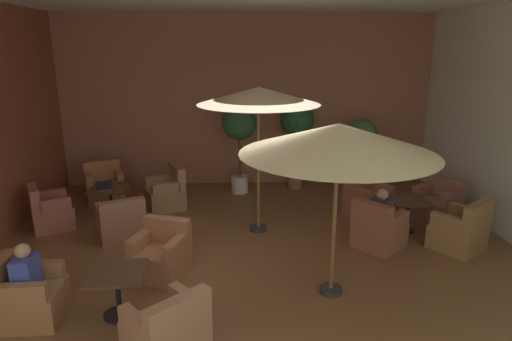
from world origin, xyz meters
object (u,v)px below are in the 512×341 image
armchair_front_right_north (378,229)px  patron_by_window (25,270)px  armchair_mid_center_east (161,255)px  armchair_mid_center_south (26,298)px  patron_blue_shirt (381,208)px  open_laptop (104,187)px  cafe_table_front_left (110,193)px  armchair_front_right_south (438,204)px  armchair_front_left_west (104,186)px  armchair_front_left_north (50,212)px  patio_umbrella_center_beige (338,139)px  armchair_front_left_east (121,222)px  cafe_table_mid_center (117,283)px  armchair_front_right_east (461,231)px  patio_umbrella_tall_red (259,97)px  cafe_table_front_right (408,206)px  armchair_front_left_south (167,193)px  armchair_front_right_west (367,200)px  potted_tree_mid_left (361,145)px  potted_tree_left_corner (239,130)px  potted_tree_mid_right (297,125)px  armchair_mid_center_north (167,333)px  iced_drink_cup (105,185)px

armchair_front_right_north → patron_by_window: (-5.14, -1.84, 0.38)m
armchair_mid_center_east → armchair_mid_center_south: bearing=-144.1°
patron_blue_shirt → open_laptop: size_ratio=1.72×
cafe_table_front_left → armchair_front_right_south: armchair_front_right_south is taller
armchair_front_left_west → open_laptop: 1.33m
armchair_front_left_north → patio_umbrella_center_beige: 5.88m
armchair_front_left_east → cafe_table_mid_center: armchair_front_left_east is taller
armchair_front_right_east → patio_umbrella_center_beige: size_ratio=0.42×
armchair_front_right_north → armchair_front_right_east: armchair_front_right_east is taller
armchair_front_left_north → armchair_front_left_west: bearing=70.0°
patio_umbrella_tall_red → armchair_front_right_east: bearing=-16.3°
cafe_table_front_right → open_laptop: (-5.88, 0.92, 0.18)m
armchair_front_left_north → open_laptop: armchair_front_left_north is taller
armchair_front_left_south → armchair_mid_center_east: armchair_front_left_south is taller
cafe_table_front_left → armchair_front_right_north: (5.03, -1.74, -0.18)m
armchair_front_right_west → potted_tree_mid_left: 1.54m
armchair_front_left_east → potted_tree_left_corner: bearing=48.4°
armchair_front_left_east → patio_umbrella_center_beige: patio_umbrella_center_beige is taller
armchair_front_left_north → armchair_front_right_east: 7.57m
patio_umbrella_center_beige → potted_tree_mid_right: 4.91m
cafe_table_front_left → armchair_front_left_south: (1.07, 0.46, -0.17)m
armchair_front_left_east → potted_tree_left_corner: potted_tree_left_corner is taller
potted_tree_left_corner → armchair_front_left_north: bearing=-151.7°
armchair_front_left_east → armchair_mid_center_north: size_ratio=0.97×
armchair_mid_center_south → potted_tree_mid_right: (4.22, 5.28, 1.25)m
cafe_table_front_right → armchair_front_right_north: 1.04m
armchair_front_left_south → potted_tree_mid_left: size_ratio=0.55×
armchair_front_left_west → armchair_front_right_north: 6.14m
armchair_mid_center_north → patron_blue_shirt: (3.31, 2.71, 0.39)m
armchair_front_left_east → armchair_mid_center_south: bearing=-103.5°
armchair_front_right_north → patron_blue_shirt: 0.38m
armchair_front_right_south → potted_tree_left_corner: 4.59m
armchair_front_right_east → armchair_front_left_north: bearing=169.9°
armchair_front_right_west → iced_drink_cup: (-5.41, 0.18, 0.38)m
armchair_front_right_north → armchair_front_right_south: size_ratio=1.00×
armchair_front_left_north → armchair_front_right_east: size_ratio=0.88×
armchair_mid_center_north → patron_by_window: bearing=155.8°
armchair_front_left_east → armchair_front_right_west: size_ratio=0.98×
armchair_front_left_north → cafe_table_front_right: (6.83, -0.52, 0.17)m
cafe_table_front_left → armchair_front_left_south: 1.18m
armchair_mid_center_south → patio_umbrella_tall_red: (3.14, 2.71, 2.23)m
armchair_front_left_east → armchair_mid_center_east: 1.68m
armchair_mid_center_north → potted_tree_mid_right: (2.32, 6.12, 1.25)m
armchair_mid_center_north → iced_drink_cup: armchair_mid_center_north is taller
cafe_table_front_right → patron_blue_shirt: (-0.74, -0.64, 0.21)m
cafe_table_front_right → potted_tree_left_corner: bearing=141.2°
armchair_front_left_south → patron_blue_shirt: patron_blue_shirt is taller
patron_by_window → open_laptop: patron_by_window is taller
armchair_front_right_west → armchair_mid_center_south: armchair_mid_center_south is taller
armchair_mid_center_north → open_laptop: bearing=113.1°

